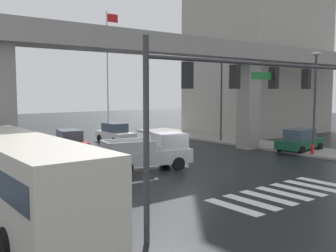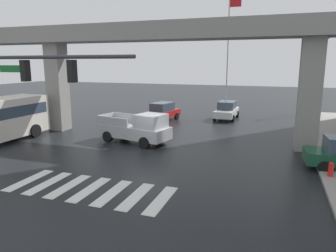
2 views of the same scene
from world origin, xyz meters
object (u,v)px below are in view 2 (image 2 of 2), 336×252
at_px(pickup_truck, 137,129).
at_px(flagpole, 229,51).
at_px(street_lamp_far_north, 309,71).
at_px(street_lamp_mid_block, 323,75).
at_px(sedan_white, 227,110).
at_px(sedan_red, 162,112).
at_px(fire_hydrant, 331,171).

relative_size(pickup_truck, flagpole, 0.47).
bearing_deg(street_lamp_far_north, street_lamp_mid_block, -90.00).
distance_m(pickup_truck, sedan_white, 12.22).
height_order(street_lamp_far_north, flagpole, flagpole).
relative_size(pickup_truck, sedan_red, 1.18).
bearing_deg(flagpole, street_lamp_far_north, 32.50).
bearing_deg(street_lamp_mid_block, sedan_red, 169.48).
xyz_separation_m(pickup_truck, flagpole, (4.16, 12.24, 5.52)).
xyz_separation_m(pickup_truck, sedan_white, (4.31, 11.44, -0.14)).
bearing_deg(street_lamp_mid_block, street_lamp_far_north, 90.00).
distance_m(pickup_truck, street_lamp_far_north, 21.14).
bearing_deg(sedan_white, flagpole, 100.39).
height_order(street_lamp_mid_block, flagpole, flagpole).
bearing_deg(sedan_red, pickup_truck, -81.13).
relative_size(sedan_red, sedan_white, 1.05).
bearing_deg(street_lamp_far_north, sedan_white, -142.94).
height_order(street_lamp_mid_block, fire_hydrant, street_lamp_mid_block).
xyz_separation_m(sedan_red, flagpole, (5.47, 3.85, 5.66)).
distance_m(street_lamp_mid_block, street_lamp_far_north, 11.19).
distance_m(pickup_truck, sedan_red, 8.49).
height_order(sedan_red, street_lamp_mid_block, street_lamp_mid_block).
xyz_separation_m(pickup_truck, street_lamp_mid_block, (11.86, 5.95, 3.57)).
relative_size(pickup_truck, street_lamp_far_north, 0.75).
xyz_separation_m(street_lamp_mid_block, flagpole, (-7.69, 6.29, 1.95)).
xyz_separation_m(street_lamp_far_north, fire_hydrant, (-0.40, -20.43, -4.13)).
distance_m(sedan_red, street_lamp_far_north, 16.24).
bearing_deg(street_lamp_far_north, sedan_red, -146.40).
distance_m(pickup_truck, flagpole, 14.06).
relative_size(sedan_white, street_lamp_mid_block, 0.60).
height_order(sedan_white, street_lamp_far_north, street_lamp_far_north).
relative_size(street_lamp_mid_block, street_lamp_far_north, 1.00).
xyz_separation_m(sedan_white, street_lamp_far_north, (7.55, 5.70, 3.70)).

